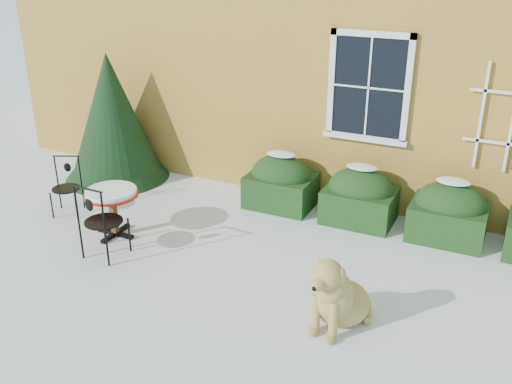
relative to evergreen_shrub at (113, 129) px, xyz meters
The scene contains 7 objects.
ground 4.31m from the evergreen_shrub, 34.68° to the right, with size 80.00×80.00×0.00m, color white.
hedge_row 5.14m from the evergreen_shrub, ahead, with size 4.95×0.80×0.91m.
evergreen_shrub is the anchor object (origin of this frame).
bistro_table 2.33m from the evergreen_shrub, 52.77° to the right, with size 0.78×0.78×0.72m.
patio_chair_near 2.94m from the evergreen_shrub, 55.33° to the right, with size 0.51×0.51×1.08m.
patio_chair_far 1.61m from the evergreen_shrub, 80.78° to the right, with size 0.53×0.53×0.90m.
dog 5.61m from the evergreen_shrub, 26.92° to the right, with size 0.74×1.01×0.95m.
Camera 1 is at (2.98, -5.23, 3.91)m, focal length 40.00 mm.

